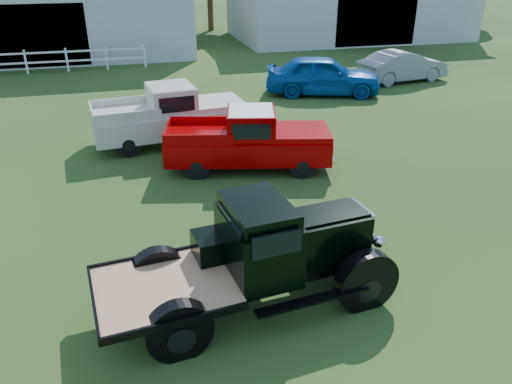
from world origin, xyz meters
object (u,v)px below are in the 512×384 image
object	(u,v)px
white_pickup	(169,115)
misc_car_blue	(323,75)
vintage_flatbed	(253,256)
misc_car_grey	(403,66)
red_pickup	(248,139)

from	to	relation	value
white_pickup	misc_car_blue	world-z (taller)	white_pickup
vintage_flatbed	misc_car_blue	bearing A→B (deg)	56.95
misc_car_grey	white_pickup	bearing A→B (deg)	107.23
red_pickup	vintage_flatbed	bearing A→B (deg)	-89.71
misc_car_grey	vintage_flatbed	bearing A→B (deg)	133.46
vintage_flatbed	misc_car_blue	size ratio (longest dim) A/B	1.03
red_pickup	misc_car_grey	distance (m)	13.00
red_pickup	misc_car_grey	size ratio (longest dim) A/B	1.10
white_pickup	misc_car_grey	xyz separation A→B (m)	(11.78, 5.75, -0.20)
vintage_flatbed	white_pickup	xyz separation A→B (m)	(-0.48, 8.83, -0.08)
red_pickup	misc_car_grey	xyz separation A→B (m)	(9.84, 8.48, -0.15)
misc_car_blue	misc_car_grey	xyz separation A→B (m)	(4.64, 1.28, -0.12)
vintage_flatbed	red_pickup	world-z (taller)	vintage_flatbed
red_pickup	white_pickup	bearing A→B (deg)	138.94
vintage_flatbed	white_pickup	distance (m)	8.85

